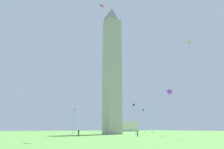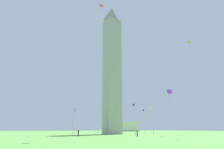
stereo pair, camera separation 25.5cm
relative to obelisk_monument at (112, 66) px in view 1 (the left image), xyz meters
The scene contains 16 objects.
ground_plane 24.32m from the obelisk_monument, ahead, with size 260.00×260.00×0.00m, color #548C3D.
obelisk_monument is the anchor object (origin of this frame).
flagpole_n 23.96m from the obelisk_monument, ahead, with size 1.12×0.14×9.24m.
flagpole_ne 23.95m from the obelisk_monument, 44.85° to the left, with size 1.12×0.14×9.24m.
flagpole_e 23.93m from the obelisk_monument, 89.79° to the left, with size 1.12×0.14×9.24m.
flagpole_se 23.90m from the obelisk_monument, 134.85° to the left, with size 1.12×0.14×9.24m.
flagpole_s 23.90m from the obelisk_monument, behind, with size 1.12×0.14×9.24m.
flagpole_sw 23.90m from the obelisk_monument, 134.85° to the right, with size 1.12×0.14×9.24m.
flagpole_w 23.93m from the obelisk_monument, 89.79° to the right, with size 1.12×0.14×9.24m.
flagpole_nw 23.95m from the obelisk_monument, 44.85° to the right, with size 1.12×0.14×9.24m.
person_black_shirt 32.33m from the obelisk_monument, 129.28° to the left, with size 0.32×0.32×1.78m.
person_green_shirt 32.53m from the obelisk_monument, 167.50° to the left, with size 0.32×0.32×1.61m.
kite_yellow_delta 32.16m from the obelisk_monument, behind, with size 1.23×1.27×1.71m.
kite_purple_delta 26.33m from the obelisk_monument, 164.29° to the right, with size 2.36×2.38×3.04m.
kite_red_diamond 34.48m from the obelisk_monument, 147.50° to the left, with size 1.22×1.21×1.45m.
distant_building 85.75m from the obelisk_monument, 33.61° to the right, with size 22.22×15.35×6.79m.
Camera 1 is at (-65.92, 36.09, 1.93)m, focal length 33.79 mm.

